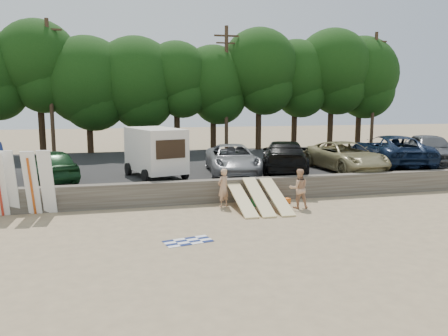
{
  "coord_description": "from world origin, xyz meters",
  "views": [
    {
      "loc": [
        -5.77,
        -15.16,
        4.33
      ],
      "look_at": [
        -1.35,
        3.0,
        1.5
      ],
      "focal_mm": 35.0,
      "sensor_mm": 36.0,
      "label": 1
    }
  ],
  "objects_px": {
    "cooler": "(255,202)",
    "car_1": "(51,165)",
    "box_trailer": "(155,150)",
    "beachgoer_b": "(299,188)",
    "car_3": "(285,156)",
    "car_4": "(345,156)",
    "car_5": "(390,151)",
    "car_6": "(430,149)",
    "beachgoer_a": "(223,188)",
    "car_2": "(232,159)"
  },
  "relations": [
    {
      "from": "car_5",
      "to": "beachgoer_a",
      "type": "distance_m",
      "value": 11.75
    },
    {
      "from": "beachgoer_b",
      "to": "car_3",
      "type": "bearing_deg",
      "value": -97.55
    },
    {
      "from": "car_2",
      "to": "cooler",
      "type": "relative_size",
      "value": 13.91
    },
    {
      "from": "car_6",
      "to": "beachgoer_b",
      "type": "height_order",
      "value": "car_6"
    },
    {
      "from": "cooler",
      "to": "car_1",
      "type": "bearing_deg",
      "value": 171.46
    },
    {
      "from": "car_2",
      "to": "car_4",
      "type": "distance_m",
      "value": 6.11
    },
    {
      "from": "cooler",
      "to": "box_trailer",
      "type": "bearing_deg",
      "value": 149.29
    },
    {
      "from": "car_5",
      "to": "cooler",
      "type": "height_order",
      "value": "car_5"
    },
    {
      "from": "car_1",
      "to": "cooler",
      "type": "bearing_deg",
      "value": 136.12
    },
    {
      "from": "car_3",
      "to": "beachgoer_a",
      "type": "bearing_deg",
      "value": 62.74
    },
    {
      "from": "car_2",
      "to": "beachgoer_a",
      "type": "bearing_deg",
      "value": -102.98
    },
    {
      "from": "car_1",
      "to": "beachgoer_b",
      "type": "relative_size",
      "value": 2.72
    },
    {
      "from": "car_1",
      "to": "car_3",
      "type": "height_order",
      "value": "car_3"
    },
    {
      "from": "car_4",
      "to": "beachgoer_b",
      "type": "relative_size",
      "value": 3.37
    },
    {
      "from": "box_trailer",
      "to": "car_3",
      "type": "xyz_separation_m",
      "value": [
        6.71,
        0.08,
        -0.52
      ]
    },
    {
      "from": "car_1",
      "to": "beachgoer_a",
      "type": "distance_m",
      "value": 8.16
    },
    {
      "from": "car_6",
      "to": "cooler",
      "type": "distance_m",
      "value": 12.93
    },
    {
      "from": "car_5",
      "to": "cooler",
      "type": "distance_m",
      "value": 10.66
    },
    {
      "from": "car_1",
      "to": "car_2",
      "type": "height_order",
      "value": "car_1"
    },
    {
      "from": "car_3",
      "to": "car_6",
      "type": "xyz_separation_m",
      "value": [
        9.12,
        0.34,
        0.09
      ]
    },
    {
      "from": "box_trailer",
      "to": "beachgoer_b",
      "type": "bearing_deg",
      "value": -58.62
    },
    {
      "from": "car_2",
      "to": "car_6",
      "type": "distance_m",
      "value": 11.89
    },
    {
      "from": "beachgoer_a",
      "to": "car_3",
      "type": "bearing_deg",
      "value": -169.76
    },
    {
      "from": "box_trailer",
      "to": "beachgoer_b",
      "type": "relative_size",
      "value": 2.53
    },
    {
      "from": "car_6",
      "to": "car_4",
      "type": "bearing_deg",
      "value": -150.3
    },
    {
      "from": "car_4",
      "to": "cooler",
      "type": "xyz_separation_m",
      "value": [
        -6.23,
        -3.78,
        -1.3
      ]
    },
    {
      "from": "car_4",
      "to": "car_5",
      "type": "distance_m",
      "value": 3.38
    },
    {
      "from": "car_1",
      "to": "car_2",
      "type": "distance_m",
      "value": 8.71
    },
    {
      "from": "box_trailer",
      "to": "car_6",
      "type": "distance_m",
      "value": 15.85
    },
    {
      "from": "car_1",
      "to": "car_5",
      "type": "bearing_deg",
      "value": 163.04
    },
    {
      "from": "car_3",
      "to": "car_4",
      "type": "bearing_deg",
      "value": -166.8
    },
    {
      "from": "car_3",
      "to": "car_5",
      "type": "bearing_deg",
      "value": -156.37
    },
    {
      "from": "beachgoer_a",
      "to": "beachgoer_b",
      "type": "bearing_deg",
      "value": 129.57
    },
    {
      "from": "car_4",
      "to": "car_6",
      "type": "xyz_separation_m",
      "value": [
        5.81,
        0.73,
        0.14
      ]
    },
    {
      "from": "beachgoer_b",
      "to": "box_trailer",
      "type": "bearing_deg",
      "value": -34.59
    },
    {
      "from": "car_5",
      "to": "car_6",
      "type": "relative_size",
      "value": 1.2
    },
    {
      "from": "car_2",
      "to": "car_5",
      "type": "bearing_deg",
      "value": 8.15
    },
    {
      "from": "car_2",
      "to": "cooler",
      "type": "distance_m",
      "value": 4.56
    },
    {
      "from": "car_6",
      "to": "beachgoer_b",
      "type": "bearing_deg",
      "value": -130.62
    },
    {
      "from": "car_5",
      "to": "beachgoer_b",
      "type": "distance_m",
      "value": 9.57
    },
    {
      "from": "car_2",
      "to": "car_3",
      "type": "distance_m",
      "value": 2.78
    },
    {
      "from": "car_2",
      "to": "car_3",
      "type": "xyz_separation_m",
      "value": [
        2.77,
        -0.21,
        0.08
      ]
    },
    {
      "from": "box_trailer",
      "to": "beachgoer_a",
      "type": "height_order",
      "value": "box_trailer"
    },
    {
      "from": "box_trailer",
      "to": "cooler",
      "type": "distance_m",
      "value": 5.89
    },
    {
      "from": "car_6",
      "to": "beachgoer_b",
      "type": "relative_size",
      "value": 3.26
    },
    {
      "from": "car_4",
      "to": "cooler",
      "type": "relative_size",
      "value": 14.45
    },
    {
      "from": "car_1",
      "to": "car_2",
      "type": "relative_size",
      "value": 0.84
    },
    {
      "from": "car_4",
      "to": "car_2",
      "type": "bearing_deg",
      "value": 170.87
    },
    {
      "from": "car_3",
      "to": "car_4",
      "type": "relative_size",
      "value": 1.03
    },
    {
      "from": "car_3",
      "to": "cooler",
      "type": "height_order",
      "value": "car_3"
    }
  ]
}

